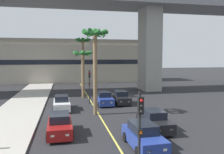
% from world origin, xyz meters
% --- Properties ---
extents(sidewalk_left, '(4.80, 80.00, 0.15)m').
position_xyz_m(sidewalk_left, '(-8.00, 16.00, 0.07)').
color(sidewalk_left, '#ADA89E').
rests_on(sidewalk_left, ground).
extents(lane_stripe_center, '(0.14, 56.00, 0.01)m').
position_xyz_m(lane_stripe_center, '(0.00, 24.00, 0.00)').
color(lane_stripe_center, '#DBCC4C').
rests_on(lane_stripe_center, ground).
extents(bridge_overpass, '(78.22, 8.00, 18.16)m').
position_xyz_m(bridge_overpass, '(1.05, 35.63, 14.55)').
color(bridge_overpass, gray).
rests_on(bridge_overpass, ground).
extents(pier_building_backdrop, '(36.02, 8.04, 9.60)m').
position_xyz_m(pier_building_backdrop, '(0.00, 52.00, 4.74)').
color(pier_building_backdrop, '#BCB29E').
rests_on(pier_building_backdrop, ground).
extents(car_queue_front, '(1.85, 4.11, 1.56)m').
position_xyz_m(car_queue_front, '(3.54, 14.78, 0.72)').
color(car_queue_front, black).
rests_on(car_queue_front, ground).
extents(car_queue_second, '(1.88, 4.12, 1.56)m').
position_xyz_m(car_queue_second, '(1.32, 25.00, 0.72)').
color(car_queue_second, navy).
rests_on(car_queue_second, ground).
extents(car_queue_third, '(1.91, 4.14, 1.56)m').
position_xyz_m(car_queue_third, '(-3.69, 15.17, 0.72)').
color(car_queue_third, maroon).
rests_on(car_queue_third, ground).
extents(car_queue_fourth, '(1.93, 4.15, 1.56)m').
position_xyz_m(car_queue_fourth, '(1.53, 11.64, 0.72)').
color(car_queue_fourth, navy).
rests_on(car_queue_fourth, ground).
extents(car_queue_fifth, '(1.94, 4.15, 1.56)m').
position_xyz_m(car_queue_fifth, '(3.46, 25.21, 0.72)').
color(car_queue_fifth, black).
rests_on(car_queue_fifth, ground).
extents(car_queue_sixth, '(1.92, 4.14, 1.56)m').
position_xyz_m(car_queue_sixth, '(-3.63, 23.21, 0.72)').
color(car_queue_sixth, white).
rests_on(car_queue_sixth, ground).
extents(traffic_light_median_near, '(0.24, 0.37, 4.20)m').
position_xyz_m(traffic_light_median_near, '(-0.05, 7.72, 2.71)').
color(traffic_light_median_near, black).
rests_on(traffic_light_median_near, ground).
extents(traffic_light_median_far, '(0.24, 0.37, 4.20)m').
position_xyz_m(traffic_light_median_far, '(-0.34, 25.71, 2.71)').
color(traffic_light_median_far, black).
rests_on(traffic_light_median_far, ground).
extents(palm_tree_near_median, '(2.63, 2.68, 8.46)m').
position_xyz_m(palm_tree_near_median, '(-0.32, 20.49, 6.76)').
color(palm_tree_near_median, brown).
rests_on(palm_tree_near_median, ground).
extents(palm_tree_mid_median, '(2.71, 2.70, 9.08)m').
position_xyz_m(palm_tree_mid_median, '(-0.03, 38.48, 7.42)').
color(palm_tree_mid_median, brown).
rests_on(palm_tree_mid_median, ground).
extents(palm_tree_far_median, '(2.76, 2.81, 6.66)m').
position_xyz_m(palm_tree_far_median, '(-0.75, 30.31, 5.26)').
color(palm_tree_far_median, brown).
rests_on(palm_tree_far_median, ground).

